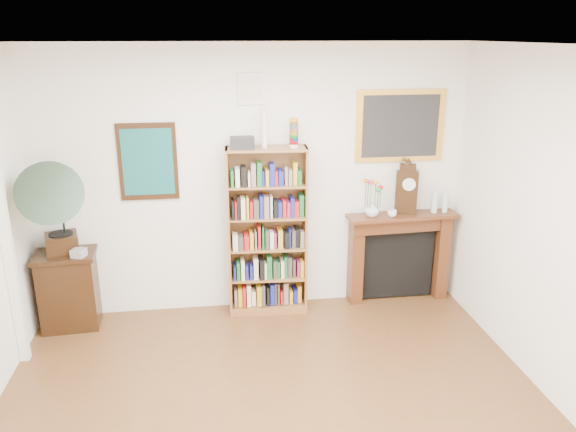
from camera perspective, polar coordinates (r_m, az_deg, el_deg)
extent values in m
cube|color=white|center=(3.19, -0.25, 16.73)|extent=(4.50, 5.00, 0.01)
cube|color=white|center=(5.86, -3.57, 3.49)|extent=(4.50, 0.01, 2.80)
cube|color=white|center=(5.45, -26.52, -3.45)|extent=(0.08, 0.08, 2.10)
cube|color=black|center=(5.80, -14.04, 5.37)|extent=(0.58, 0.03, 0.78)
cube|color=#125756|center=(5.78, -14.06, 5.33)|extent=(0.50, 0.01, 0.67)
cube|color=white|center=(5.68, -3.74, 12.76)|extent=(0.26, 0.03, 0.30)
cube|color=silver|center=(5.66, -3.73, 12.74)|extent=(0.22, 0.01, 0.26)
cube|color=gold|center=(6.05, 11.32, 8.95)|extent=(0.95, 0.03, 0.75)
cube|color=#262628|center=(6.03, 11.38, 8.93)|extent=(0.82, 0.01, 0.65)
cube|color=brown|center=(5.84, -6.00, -1.83)|extent=(0.04, 0.29, 1.79)
cube|color=brown|center=(5.91, 1.75, -1.47)|extent=(0.04, 0.29, 1.79)
cube|color=brown|center=(5.63, -2.20, 6.84)|extent=(0.84, 0.34, 0.02)
cube|color=brown|center=(6.21, -2.01, -9.11)|extent=(0.84, 0.34, 0.08)
cube|color=brown|center=(5.99, -2.23, -1.21)|extent=(0.82, 0.06, 1.79)
cube|color=brown|center=(6.05, -2.04, -6.18)|extent=(0.79, 0.32, 0.02)
cube|color=brown|center=(5.92, -2.08, -3.19)|extent=(0.79, 0.32, 0.02)
cube|color=brown|center=(5.81, -2.12, -0.08)|extent=(0.79, 0.32, 0.02)
cube|color=brown|center=(5.71, -2.15, 3.15)|extent=(0.79, 0.32, 0.02)
cube|color=black|center=(6.14, -21.36, -7.01)|extent=(0.61, 0.47, 0.80)
cube|color=#472310|center=(6.23, 6.88, -4.54)|extent=(0.14, 0.18, 0.98)
cube|color=#472310|center=(6.54, 15.25, -3.94)|extent=(0.14, 0.18, 0.98)
cube|color=#472310|center=(6.23, 11.40, -0.75)|extent=(1.12, 0.23, 0.16)
cube|color=#472310|center=(6.16, 11.56, 0.01)|extent=(1.22, 0.34, 0.04)
cube|color=black|center=(6.45, 10.97, -4.73)|extent=(0.81, 0.09, 0.79)
cube|color=black|center=(6.01, -21.98, -2.56)|extent=(0.37, 0.37, 0.18)
cylinder|color=black|center=(5.98, -22.09, -1.68)|extent=(0.28, 0.28, 0.01)
cone|color=#293B2C|center=(5.69, -22.98, 1.55)|extent=(0.77, 0.88, 0.77)
cube|color=#B6B8C3|center=(5.83, -20.50, -3.53)|extent=(0.15, 0.15, 0.08)
cube|color=black|center=(6.15, 11.93, 2.37)|extent=(0.26, 0.19, 0.46)
cylinder|color=white|center=(6.06, 12.20, 3.16)|extent=(0.13, 0.06, 0.14)
cube|color=black|center=(6.08, 12.09, 4.75)|extent=(0.19, 0.15, 0.08)
imported|color=silver|center=(6.01, 8.55, 0.67)|extent=(0.18, 0.18, 0.16)
imported|color=silver|center=(6.04, 10.54, 0.26)|extent=(0.12, 0.12, 0.08)
cylinder|color=silver|center=(6.27, 14.68, 1.42)|extent=(0.07, 0.07, 0.24)
cylinder|color=silver|center=(6.32, 15.68, 1.28)|extent=(0.06, 0.06, 0.20)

